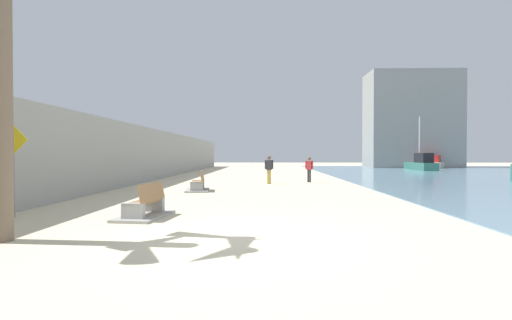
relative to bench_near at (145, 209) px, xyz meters
The scene contains 10 objects.
ground_plane 15.55m from the bench_near, 79.64° to the left, with size 120.00×120.00×0.00m, color beige.
seawall 16.08m from the bench_near, 107.09° to the left, with size 0.80×64.00×3.58m, color #9E9E99.
bench_near is the anchor object (origin of this frame).
bench_far 8.14m from the bench_near, 89.34° to the left, with size 1.33×2.21×0.98m.
person_walking 15.61m from the bench_near, 66.41° to the left, with size 0.50×0.29×1.63m.
person_standing 13.24m from the bench_near, 74.06° to the left, with size 0.53×0.23×1.72m.
boat_nearest 39.58m from the bench_near, 57.96° to the left, with size 1.87×6.78×6.10m.
boat_distant 46.76m from the bench_near, 57.61° to the left, with size 3.87×4.61×1.67m.
pedestrian_sign 3.99m from the bench_near, behind, with size 0.85×0.08×2.64m.
harbor_building 49.66m from the bench_near, 61.51° to the left, with size 12.00×6.00×13.01m, color gray.
Camera 1 is at (0.64, -8.31, 1.80)m, focal length 27.43 mm.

